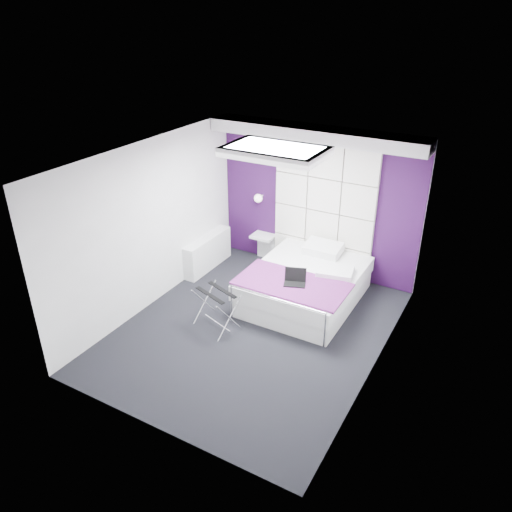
% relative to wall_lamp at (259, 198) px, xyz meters
% --- Properties ---
extents(floor, '(4.40, 4.40, 0.00)m').
position_rel_wall_lamp_xyz_m(floor, '(1.05, -2.06, -1.22)').
color(floor, black).
rests_on(floor, ground).
extents(ceiling, '(4.40, 4.40, 0.00)m').
position_rel_wall_lamp_xyz_m(ceiling, '(1.05, -2.06, 1.38)').
color(ceiling, white).
rests_on(ceiling, wall_back).
extents(wall_back, '(3.60, 0.00, 3.60)m').
position_rel_wall_lamp_xyz_m(wall_back, '(1.05, 0.14, 0.08)').
color(wall_back, silver).
rests_on(wall_back, floor).
extents(wall_left, '(0.00, 4.40, 4.40)m').
position_rel_wall_lamp_xyz_m(wall_left, '(-0.75, -2.06, 0.08)').
color(wall_left, silver).
rests_on(wall_left, floor).
extents(wall_right, '(0.00, 4.40, 4.40)m').
position_rel_wall_lamp_xyz_m(wall_right, '(2.85, -2.06, 0.08)').
color(wall_right, silver).
rests_on(wall_right, floor).
extents(accent_wall, '(3.58, 0.02, 2.58)m').
position_rel_wall_lamp_xyz_m(accent_wall, '(1.05, 0.13, 0.08)').
color(accent_wall, '#2E0D3A').
rests_on(accent_wall, wall_back).
extents(soffit, '(3.58, 0.50, 0.20)m').
position_rel_wall_lamp_xyz_m(soffit, '(1.05, -0.11, 1.28)').
color(soffit, white).
rests_on(soffit, wall_back).
extents(headboard, '(1.80, 0.08, 2.30)m').
position_rel_wall_lamp_xyz_m(headboard, '(1.20, 0.08, -0.05)').
color(headboard, white).
rests_on(headboard, wall_back).
extents(skylight, '(1.36, 0.86, 0.12)m').
position_rel_wall_lamp_xyz_m(skylight, '(1.05, -1.46, 1.33)').
color(skylight, white).
rests_on(skylight, ceiling).
extents(wall_lamp, '(0.15, 0.15, 0.15)m').
position_rel_wall_lamp_xyz_m(wall_lamp, '(0.00, 0.00, 0.00)').
color(wall_lamp, white).
rests_on(wall_lamp, wall_back).
extents(radiator, '(0.22, 1.20, 0.60)m').
position_rel_wall_lamp_xyz_m(radiator, '(-0.64, -0.76, -0.92)').
color(radiator, white).
rests_on(radiator, floor).
extents(bed, '(1.67, 2.02, 0.71)m').
position_rel_wall_lamp_xyz_m(bed, '(1.36, -0.93, -0.92)').
color(bed, white).
rests_on(bed, floor).
extents(nightstand, '(0.41, 0.32, 0.05)m').
position_rel_wall_lamp_xyz_m(nightstand, '(0.10, -0.04, -0.72)').
color(nightstand, white).
rests_on(nightstand, wall_back).
extents(luggage_rack, '(0.61, 0.45, 0.60)m').
position_rel_wall_lamp_xyz_m(luggage_rack, '(0.54, -2.25, -0.92)').
color(luggage_rack, silver).
rests_on(luggage_rack, floor).
extents(laptop, '(0.32, 0.23, 0.23)m').
position_rel_wall_lamp_xyz_m(laptop, '(1.41, -1.40, -0.60)').
color(laptop, black).
rests_on(laptop, bed).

